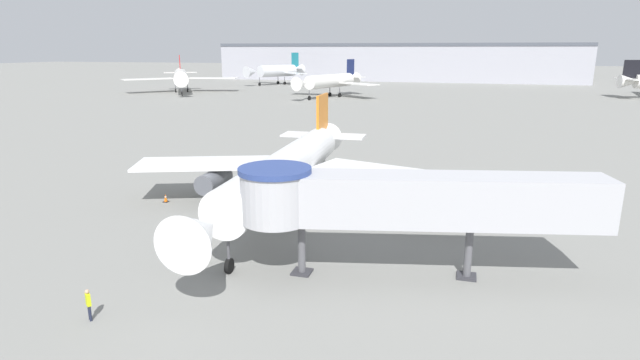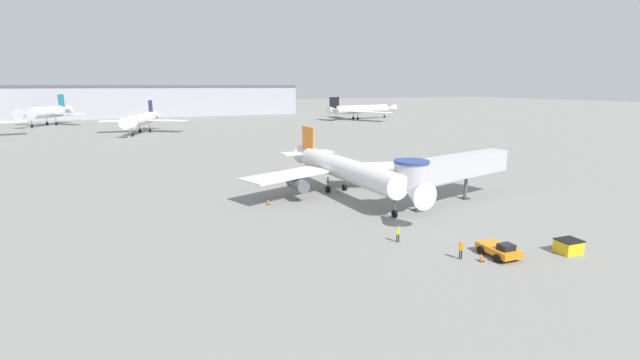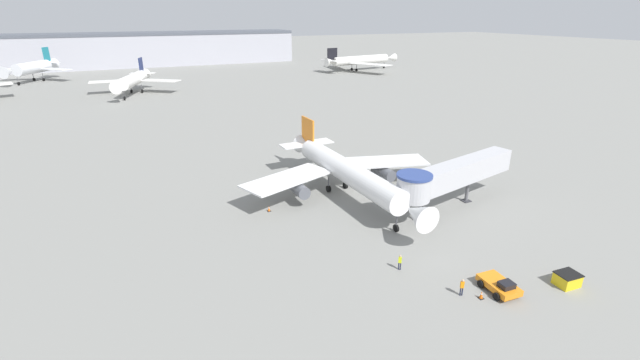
# 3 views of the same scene
# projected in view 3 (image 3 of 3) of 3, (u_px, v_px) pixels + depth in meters

# --- Properties ---
(ground_plane) EXTENTS (800.00, 800.00, 0.00)m
(ground_plane) POSITION_uv_depth(u_px,v_px,m) (350.00, 193.00, 59.08)
(ground_plane) COLOR gray
(main_airplane) EXTENTS (28.38, 30.76, 8.35)m
(main_airplane) POSITION_uv_depth(u_px,v_px,m) (345.00, 171.00, 57.18)
(main_airplane) COLOR white
(main_airplane) RESTS_ON ground_plane
(jet_bridge) EXTENTS (20.05, 7.27, 6.29)m
(jet_bridge) POSITION_uv_depth(u_px,v_px,m) (450.00, 175.00, 52.59)
(jet_bridge) COLOR #B7B7BC
(jet_bridge) RESTS_ON ground_plane
(pushback_tug_orange) EXTENTS (2.59, 3.75, 1.41)m
(pushback_tug_orange) POSITION_uv_depth(u_px,v_px,m) (500.00, 285.00, 38.07)
(pushback_tug_orange) COLOR orange
(pushback_tug_orange) RESTS_ON ground_plane
(service_container_yellow) EXTENTS (2.18, 1.85, 1.23)m
(service_container_yellow) POSITION_uv_depth(u_px,v_px,m) (567.00, 279.00, 38.97)
(service_container_yellow) COLOR yellow
(service_container_yellow) RESTS_ON ground_plane
(traffic_cone_starboard_wing) EXTENTS (0.36, 0.36, 0.60)m
(traffic_cone_starboard_wing) POSITION_uv_depth(u_px,v_px,m) (415.00, 183.00, 61.90)
(traffic_cone_starboard_wing) COLOR black
(traffic_cone_starboard_wing) RESTS_ON ground_plane
(traffic_cone_port_wing) EXTENTS (0.43, 0.43, 0.71)m
(traffic_cone_port_wing) POSITION_uv_depth(u_px,v_px,m) (269.00, 209.00, 53.65)
(traffic_cone_port_wing) COLOR black
(traffic_cone_port_wing) RESTS_ON ground_plane
(traffic_cone_apron_front) EXTENTS (0.44, 0.44, 0.74)m
(traffic_cone_apron_front) POSITION_uv_depth(u_px,v_px,m) (481.00, 295.00, 37.25)
(traffic_cone_apron_front) COLOR black
(traffic_cone_apron_front) RESTS_ON ground_plane
(ground_crew_marshaller) EXTENTS (0.36, 0.33, 1.62)m
(ground_crew_marshaller) POSITION_uv_depth(u_px,v_px,m) (400.00, 261.00, 41.22)
(ground_crew_marshaller) COLOR #1E2338
(ground_crew_marshaller) RESTS_ON ground_plane
(ground_crew_wing_walker) EXTENTS (0.37, 0.30, 1.66)m
(ground_crew_wing_walker) POSITION_uv_depth(u_px,v_px,m) (462.00, 286.00, 37.42)
(ground_crew_wing_walker) COLOR #1E2338
(ground_crew_wing_walker) RESTS_ON ground_plane
(background_jet_black_tail) EXTENTS (37.57, 38.71, 9.91)m
(background_jet_black_tail) POSITION_uv_depth(u_px,v_px,m) (359.00, 60.00, 182.49)
(background_jet_black_tail) COLOR white
(background_jet_black_tail) RESTS_ON ground_plane
(background_jet_teal_tail) EXTENTS (24.12, 25.08, 11.36)m
(background_jet_teal_tail) POSITION_uv_depth(u_px,v_px,m) (33.00, 68.00, 152.65)
(background_jet_teal_tail) COLOR silver
(background_jet_teal_tail) RESTS_ON ground_plane
(background_jet_navy_tail) EXTENTS (26.12, 27.57, 9.88)m
(background_jet_navy_tail) POSITION_uv_depth(u_px,v_px,m) (133.00, 80.00, 129.30)
(background_jet_navy_tail) COLOR white
(background_jet_navy_tail) RESTS_ON ground_plane
(terminal_building) EXTENTS (145.88, 20.72, 14.91)m
(terminal_building) POSITION_uv_depth(u_px,v_px,m) (137.00, 49.00, 197.53)
(terminal_building) COLOR #A8A8B2
(terminal_building) RESTS_ON ground_plane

